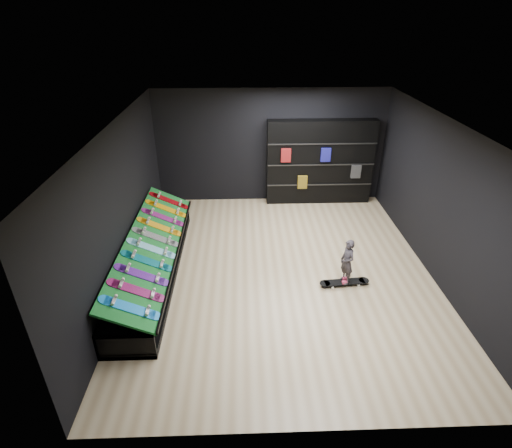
{
  "coord_description": "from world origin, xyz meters",
  "views": [
    {
      "loc": [
        -0.74,
        -6.66,
        4.76
      ],
      "look_at": [
        -0.5,
        0.2,
        1.0
      ],
      "focal_mm": 28.0,
      "sensor_mm": 36.0,
      "label": 1
    }
  ],
  "objects_px": {
    "display_rack": "(154,264)",
    "child": "(346,270)",
    "floor_skateboard": "(344,283)",
    "back_shelving": "(320,162)"
  },
  "relations": [
    {
      "from": "child",
      "to": "floor_skateboard",
      "type": "bearing_deg",
      "value": 0.0
    },
    {
      "from": "floor_skateboard",
      "to": "back_shelving",
      "type": "bearing_deg",
      "value": 83.09
    },
    {
      "from": "display_rack",
      "to": "floor_skateboard",
      "type": "relative_size",
      "value": 4.59
    },
    {
      "from": "child",
      "to": "display_rack",
      "type": "bearing_deg",
      "value": -116.53
    },
    {
      "from": "display_rack",
      "to": "child",
      "type": "relative_size",
      "value": 8.22
    },
    {
      "from": "back_shelving",
      "to": "child",
      "type": "bearing_deg",
      "value": -91.73
    },
    {
      "from": "back_shelving",
      "to": "floor_skateboard",
      "type": "xyz_separation_m",
      "value": [
        -0.12,
        -3.83,
        -1.07
      ]
    },
    {
      "from": "display_rack",
      "to": "floor_skateboard",
      "type": "xyz_separation_m",
      "value": [
        3.74,
        -0.51,
        -0.2
      ]
    },
    {
      "from": "back_shelving",
      "to": "child",
      "type": "height_order",
      "value": "back_shelving"
    },
    {
      "from": "display_rack",
      "to": "child",
      "type": "bearing_deg",
      "value": -7.72
    }
  ]
}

